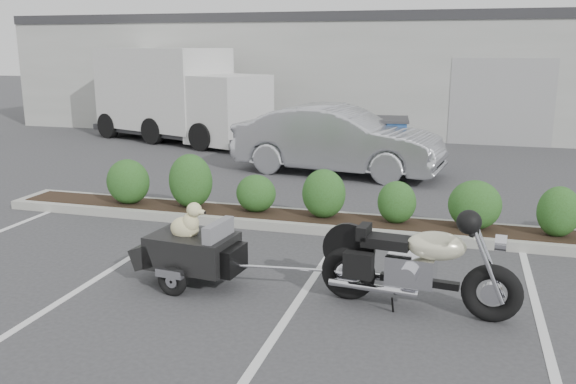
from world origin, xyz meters
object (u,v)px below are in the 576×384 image
(delivery_truck, at_px, (179,97))
(dumpster, at_px, (369,142))
(pet_trailer, at_px, (191,249))
(motorcycle, at_px, (417,267))
(sedan, at_px, (338,140))

(delivery_truck, bearing_deg, dumpster, -2.39)
(pet_trailer, relative_size, delivery_truck, 0.28)
(motorcycle, xyz_separation_m, sedan, (-2.40, 7.28, 0.27))
(delivery_truck, bearing_deg, motorcycle, -32.55)
(pet_trailer, distance_m, delivery_truck, 12.24)
(sedan, height_order, dumpster, sedan)
(motorcycle, bearing_deg, pet_trailer, -174.44)
(pet_trailer, relative_size, dumpster, 0.91)
(motorcycle, bearing_deg, delivery_truck, 133.09)
(pet_trailer, bearing_deg, motorcycle, 5.56)
(motorcycle, relative_size, pet_trailer, 1.24)
(motorcycle, distance_m, dumpster, 8.43)
(sedan, relative_size, delivery_truck, 0.74)
(pet_trailer, distance_m, dumpster, 8.26)
(motorcycle, height_order, delivery_truck, delivery_truck)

